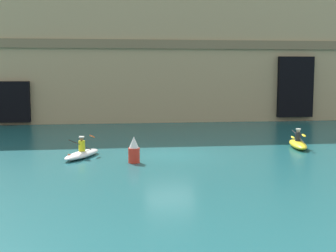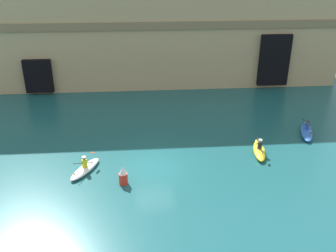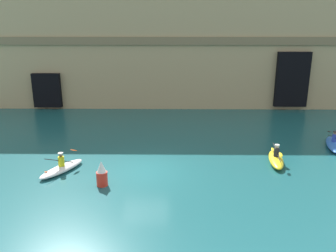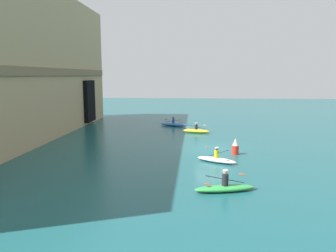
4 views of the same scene
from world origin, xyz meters
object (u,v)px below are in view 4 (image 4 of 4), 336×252
kayak_blue (173,124)px  marker_buoy (235,147)px  kayak_green (225,187)px  kayak_white (216,159)px  kayak_yellow (196,131)px

kayak_blue → marker_buoy: bearing=131.5°
kayak_green → kayak_white: (5.86, 0.07, -0.01)m
kayak_yellow → marker_buoy: marker_buoy is taller
kayak_blue → kayak_white: bearing=123.2°
kayak_yellow → kayak_green: size_ratio=0.87×
kayak_yellow → kayak_blue: kayak_yellow is taller
kayak_yellow → kayak_green: 17.65m
kayak_blue → kayak_green: bearing=119.7°
kayak_blue → kayak_yellow: bearing=140.0°
kayak_green → marker_buoy: bearing=-114.4°
kayak_blue → marker_buoy: marker_buoy is taller
kayak_white → marker_buoy: (2.48, -1.60, 0.36)m
kayak_green → kayak_blue: bearing=-93.4°
kayak_white → kayak_green: bearing=118.3°
kayak_yellow → kayak_blue: bearing=131.6°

